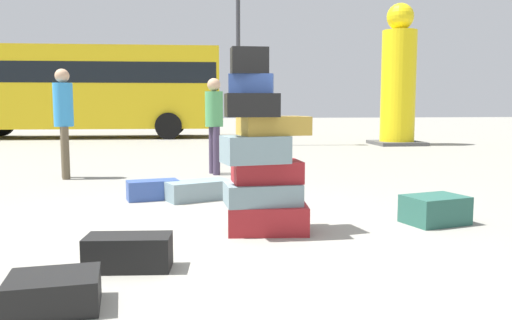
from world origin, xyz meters
name	(u,v)px	position (x,y,z in m)	size (l,w,h in m)	color
ground_plane	(215,236)	(0.00, 0.00, 0.00)	(80.00, 80.00, 0.00)	gray
suitcase_tower	(263,165)	(0.44, 0.06, 0.63)	(0.82, 0.60, 1.68)	maroon
suitcase_black_foreground_near	(128,252)	(-0.66, -0.87, 0.12)	(0.60, 0.28, 0.25)	black
suitcase_black_behind_tower	(54,292)	(-1.01, -1.55, 0.10)	(0.51, 0.41, 0.20)	black
suitcase_slate_right_side	(198,190)	(-0.10, 1.79, 0.12)	(0.79, 0.37, 0.24)	gray
suitcase_navy_white_trunk	(153,190)	(-0.67, 1.88, 0.12)	(0.62, 0.28, 0.24)	#334F99
suitcase_teal_left_side	(435,210)	(2.19, 0.19, 0.14)	(0.58, 0.42, 0.28)	#26594C
person_bearded_onlooker	(64,114)	(-2.16, 3.93, 1.03)	(0.30, 0.33, 1.73)	brown
person_tourist_with_camera	(214,117)	(0.22, 4.12, 0.96)	(0.30, 0.33, 1.61)	#3F334C
yellow_dummy_statue	(398,83)	(5.88, 9.84, 1.80)	(1.38, 1.38, 4.06)	yellow
parked_bus	(79,86)	(-3.98, 14.50, 1.83)	(9.95, 3.07, 3.15)	yellow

